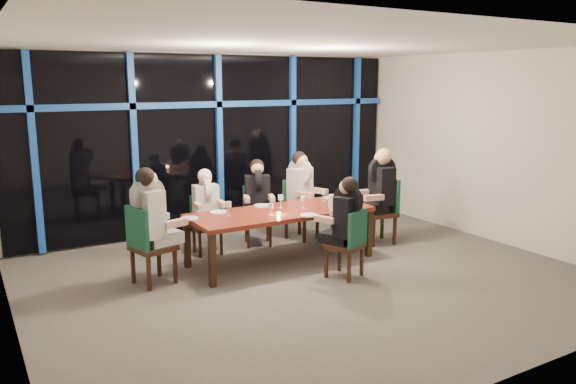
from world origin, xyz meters
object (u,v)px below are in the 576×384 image
dining_table (281,215)px  chair_far_mid (257,212)px  diner_end_left (151,209)px  chair_end_right (384,207)px  diner_far_left (206,199)px  diner_far_right (302,182)px  chair_far_right (298,205)px  chair_far_left (206,221)px  chair_end_left (146,241)px  wine_bottle (343,197)px  diner_far_mid (258,190)px  diner_end_right (380,182)px  water_pitcher (332,202)px  chair_near_mid (350,240)px  diner_near_mid (345,212)px

dining_table → chair_far_mid: bearing=82.0°
diner_end_left → chair_end_right: bearing=-104.7°
diner_far_left → diner_end_left: diner_end_left is taller
chair_end_right → diner_far_right: diner_far_right is taller
chair_end_right → chair_far_right: bearing=-122.2°
chair_far_left → chair_far_right: bearing=5.3°
chair_end_left → chair_end_right: size_ratio=1.00×
chair_end_right → wine_bottle: size_ratio=3.31×
diner_far_mid → diner_far_right: diner_far_right is taller
diner_end_right → water_pitcher: 1.16m
chair_end_right → diner_far_mid: (-1.79, 0.89, 0.31)m
chair_near_mid → diner_near_mid: size_ratio=1.03×
chair_end_right → diner_near_mid: diner_near_mid is taller
diner_far_left → diner_far_mid: 0.87m
chair_far_right → diner_end_left: (-2.70, -0.89, 0.43)m
chair_far_left → diner_end_left: (-1.09, -0.91, 0.49)m
chair_far_left → wine_bottle: (1.70, -1.14, 0.38)m
chair_far_left → chair_near_mid: bearing=-53.6°
chair_far_mid → chair_near_mid: (0.30, -2.04, -0.00)m
diner_end_left → wine_bottle: size_ratio=3.21×
chair_far_left → diner_end_right: (2.56, -0.92, 0.50)m
chair_far_right → water_pitcher: 1.26m
chair_far_mid → chair_far_left: bearing=-157.3°
chair_near_mid → diner_far_right: (0.46, 1.91, 0.42)m
diner_far_left → wine_bottle: diner_far_left is taller
water_pitcher → chair_far_left: bearing=150.8°
diner_far_mid → wine_bottle: size_ratio=2.88×
chair_far_left → diner_end_right: 2.77m
chair_near_mid → water_pitcher: (0.26, 0.78, 0.34)m
chair_far_mid → chair_near_mid: 2.06m
chair_far_right → wine_bottle: wine_bottle is taller
diner_far_left → diner_far_right: 1.65m
diner_end_right → water_pitcher: (-1.12, -0.30, -0.13)m
diner_end_right → chair_far_left: bearing=-100.6°
chair_far_left → diner_far_mid: 0.95m
diner_far_mid → wine_bottle: (0.84, -1.09, -0.01)m
diner_far_mid → chair_far_left: bearing=-162.1°
dining_table → wine_bottle: size_ratio=8.33×
chair_near_mid → diner_far_right: size_ratio=0.96×
chair_end_left → water_pitcher: chair_end_left is taller
chair_end_left → diner_near_mid: 2.55m
chair_end_left → wine_bottle: 2.90m
dining_table → diner_end_right: bearing=1.2°
diner_far_right → wine_bottle: (0.06, -1.04, -0.06)m
dining_table → diner_far_left: bearing=130.4°
chair_far_left → diner_near_mid: size_ratio=0.97×
chair_far_left → diner_far_left: 0.36m
chair_near_mid → wine_bottle: (0.52, 0.87, 0.36)m
chair_end_left → diner_end_right: size_ratio=1.02×
chair_far_right → chair_end_left: bearing=176.1°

